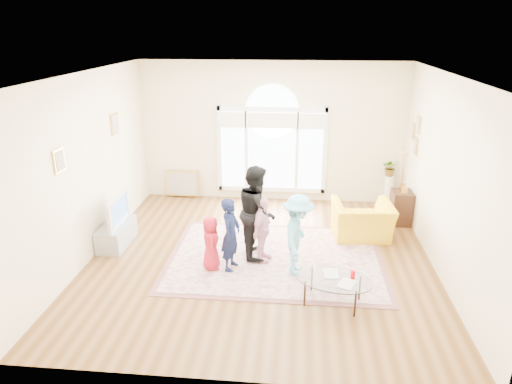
# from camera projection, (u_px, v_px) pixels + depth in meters

# --- Properties ---
(ground) EXTENTS (6.00, 6.00, 0.00)m
(ground) POSITION_uv_depth(u_px,v_px,m) (260.00, 258.00, 8.14)
(ground) COLOR #5A3715
(ground) RESTS_ON ground
(room_shell) EXTENTS (6.00, 6.00, 6.00)m
(room_shell) POSITION_uv_depth(u_px,v_px,m) (272.00, 136.00, 10.24)
(room_shell) COLOR beige
(room_shell) RESTS_ON ground
(area_rug) EXTENTS (3.60, 2.60, 0.02)m
(area_rug) POSITION_uv_depth(u_px,v_px,m) (276.00, 258.00, 8.14)
(area_rug) COLOR beige
(area_rug) RESTS_ON ground
(rug_border) EXTENTS (3.80, 2.80, 0.01)m
(rug_border) POSITION_uv_depth(u_px,v_px,m) (276.00, 258.00, 8.14)
(rug_border) COLOR brown
(rug_border) RESTS_ON ground
(tv_console) EXTENTS (0.45, 1.00, 0.42)m
(tv_console) POSITION_uv_depth(u_px,v_px,m) (117.00, 234.00, 8.60)
(tv_console) COLOR #9B9FA4
(tv_console) RESTS_ON ground
(television) EXTENTS (0.16, 0.97, 0.56)m
(television) POSITION_uv_depth(u_px,v_px,m) (114.00, 210.00, 8.43)
(television) COLOR black
(television) RESTS_ON tv_console
(coffee_table) EXTENTS (1.31, 1.02, 0.54)m
(coffee_table) POSITION_uv_depth(u_px,v_px,m) (333.00, 280.00, 6.71)
(coffee_table) COLOR silver
(coffee_table) RESTS_ON ground
(armchair) EXTENTS (1.18, 1.06, 0.72)m
(armchair) POSITION_uv_depth(u_px,v_px,m) (362.00, 221.00, 8.82)
(armchair) COLOR yellow
(armchair) RESTS_ON ground
(side_cabinet) EXTENTS (0.40, 0.50, 0.70)m
(side_cabinet) POSITION_uv_depth(u_px,v_px,m) (401.00, 207.00, 9.48)
(side_cabinet) COLOR black
(side_cabinet) RESTS_ON ground
(floor_lamp) EXTENTS (0.27, 0.27, 1.51)m
(floor_lamp) POSITION_uv_depth(u_px,v_px,m) (402.00, 162.00, 9.32)
(floor_lamp) COLOR black
(floor_lamp) RESTS_ON ground
(plant_pedestal) EXTENTS (0.20, 0.20, 0.70)m
(plant_pedestal) POSITION_uv_depth(u_px,v_px,m) (388.00, 190.00, 10.44)
(plant_pedestal) COLOR white
(plant_pedestal) RESTS_ON ground
(potted_plant) EXTENTS (0.41, 0.37, 0.40)m
(potted_plant) POSITION_uv_depth(u_px,v_px,m) (391.00, 168.00, 10.25)
(potted_plant) COLOR #33722D
(potted_plant) RESTS_ON plant_pedestal
(leaning_picture) EXTENTS (0.80, 0.14, 0.62)m
(leaning_picture) POSITION_uv_depth(u_px,v_px,m) (183.00, 197.00, 11.04)
(leaning_picture) COLOR tan
(leaning_picture) RESTS_ON ground
(child_red) EXTENTS (0.40, 0.51, 0.94)m
(child_red) POSITION_uv_depth(u_px,v_px,m) (211.00, 243.00, 7.64)
(child_red) COLOR red
(child_red) RESTS_ON area_rug
(child_navy) EXTENTS (0.39, 0.51, 1.26)m
(child_navy) POSITION_uv_depth(u_px,v_px,m) (231.00, 234.00, 7.58)
(child_navy) COLOR #111939
(child_navy) RESTS_ON area_rug
(child_black) EXTENTS (0.77, 0.91, 1.66)m
(child_black) POSITION_uv_depth(u_px,v_px,m) (257.00, 211.00, 7.98)
(child_black) COLOR black
(child_black) RESTS_ON area_rug
(child_pink) EXTENTS (0.46, 0.74, 1.17)m
(child_pink) POSITION_uv_depth(u_px,v_px,m) (262.00, 230.00, 7.85)
(child_pink) COLOR #F7AFC7
(child_pink) RESTS_ON area_rug
(child_blue) EXTENTS (0.61, 0.94, 1.38)m
(child_blue) POSITION_uv_depth(u_px,v_px,m) (298.00, 235.00, 7.40)
(child_blue) COLOR #6BC8EC
(child_blue) RESTS_ON area_rug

